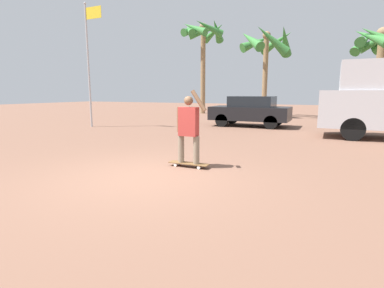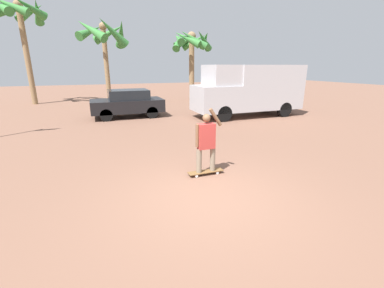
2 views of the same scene
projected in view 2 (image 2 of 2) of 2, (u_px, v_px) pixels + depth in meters
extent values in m
plane|color=brown|center=(207.00, 198.00, 5.55)|extent=(80.00, 80.00, 0.00)
cube|color=brown|center=(206.00, 171.00, 6.73)|extent=(0.95, 0.23, 0.02)
cylinder|color=white|center=(197.00, 176.00, 6.56)|extent=(0.08, 0.03, 0.08)
cylinder|color=white|center=(194.00, 173.00, 6.73)|extent=(0.08, 0.03, 0.08)
cylinder|color=white|center=(217.00, 173.00, 6.76)|extent=(0.08, 0.03, 0.08)
cylinder|color=white|center=(214.00, 170.00, 6.93)|extent=(0.08, 0.03, 0.08)
cylinder|color=gray|center=(199.00, 161.00, 6.57)|extent=(0.14, 0.14, 0.63)
cylinder|color=gray|center=(213.00, 159.00, 6.70)|extent=(0.14, 0.14, 0.63)
cube|color=#B23833|center=(206.00, 136.00, 6.45)|extent=(0.43, 0.22, 0.65)
sphere|color=brown|center=(207.00, 118.00, 6.32)|extent=(0.20, 0.20, 0.20)
cylinder|color=brown|center=(197.00, 136.00, 6.36)|extent=(0.09, 0.09, 0.57)
cylinder|color=brown|center=(215.00, 117.00, 6.40)|extent=(0.37, 0.09, 0.47)
cylinder|color=black|center=(224.00, 114.00, 13.17)|extent=(0.81, 0.28, 0.81)
cylinder|color=black|center=(209.00, 109.00, 14.79)|extent=(0.81, 0.28, 0.81)
cylinder|color=black|center=(284.00, 109.00, 14.46)|extent=(0.81, 0.28, 0.81)
cylinder|color=black|center=(265.00, 105.00, 16.08)|extent=(0.81, 0.28, 0.81)
cube|color=#BCBCC1|center=(215.00, 98.00, 13.75)|extent=(2.16, 2.09, 1.36)
cube|color=black|center=(208.00, 94.00, 13.53)|extent=(0.04, 1.78, 0.68)
cube|color=#BCBCC1|center=(264.00, 87.00, 14.64)|extent=(4.01, 2.09, 2.41)
cube|color=#BCBCC1|center=(221.00, 75.00, 13.51)|extent=(1.51, 1.92, 1.05)
cylinder|color=black|center=(106.00, 115.00, 13.24)|extent=(0.64, 0.22, 0.64)
cylinder|color=black|center=(105.00, 110.00, 14.75)|extent=(0.64, 0.22, 0.64)
cylinder|color=black|center=(152.00, 112.00, 14.05)|extent=(0.64, 0.22, 0.64)
cylinder|color=black|center=(146.00, 108.00, 15.56)|extent=(0.64, 0.22, 0.64)
cube|color=black|center=(127.00, 105.00, 14.31)|extent=(3.87, 1.91, 0.67)
cube|color=black|center=(128.00, 94.00, 14.17)|extent=(2.13, 1.68, 0.52)
cylinder|color=#8E704C|center=(192.00, 69.00, 21.18)|extent=(0.43, 0.43, 5.06)
sphere|color=#8E704C|center=(192.00, 36.00, 20.45)|extent=(0.69, 0.69, 0.69)
cone|color=#387F38|center=(205.00, 40.00, 20.70)|extent=(1.01, 2.29, 1.39)
cone|color=#387F38|center=(194.00, 41.00, 21.55)|extent=(2.17, 1.68, 1.53)
cone|color=#387F38|center=(186.00, 41.00, 21.46)|extent=(2.25, 0.77, 1.44)
cone|color=#387F38|center=(179.00, 41.00, 20.75)|extent=(1.61, 2.11, 1.74)
cone|color=#387F38|center=(178.00, 39.00, 20.25)|extent=(0.82, 2.28, 1.27)
cone|color=#387F38|center=(187.00, 39.00, 19.56)|extent=(2.09, 1.86, 1.47)
cone|color=#387F38|center=(194.00, 39.00, 19.52)|extent=(2.25, 1.06, 1.59)
cone|color=#387F38|center=(204.00, 40.00, 20.06)|extent=(2.01, 1.86, 1.66)
cylinder|color=#8E704C|center=(107.00, 66.00, 19.04)|extent=(0.34, 0.34, 5.48)
sphere|color=#8E704C|center=(103.00, 26.00, 18.25)|extent=(0.54, 0.54, 0.54)
cone|color=#387F38|center=(121.00, 34.00, 18.80)|extent=(0.70, 2.36, 2.01)
cone|color=#387F38|center=(109.00, 33.00, 19.50)|extent=(2.56, 1.59, 1.65)
cone|color=#387F38|center=(90.00, 31.00, 18.79)|extent=(2.24, 2.28, 1.54)
cone|color=#387F38|center=(91.00, 29.00, 17.27)|extent=(2.27, 2.16, 1.78)
cone|color=#387F38|center=(113.00, 32.00, 17.61)|extent=(2.37, 1.68, 2.07)
cylinder|color=#8E704C|center=(27.00, 57.00, 18.53)|extent=(0.38, 0.38, 6.79)
sphere|color=#8E704C|center=(18.00, 5.00, 17.55)|extent=(0.61, 0.61, 0.61)
cone|color=#387F38|center=(38.00, 12.00, 18.12)|extent=(0.84, 2.28, 1.71)
cone|color=#387F38|center=(30.00, 12.00, 18.69)|extent=(2.33, 1.57, 1.51)
cone|color=#387F38|center=(14.00, 10.00, 18.32)|extent=(2.35, 1.60, 1.22)
cone|color=#387F38|center=(1.00, 7.00, 17.43)|extent=(1.09, 2.40, 1.18)
cone|color=#387F38|center=(0.00, 6.00, 16.71)|extent=(1.90, 2.20, 1.46)
cone|color=#387F38|center=(10.00, 5.00, 16.56)|extent=(2.39, 1.15, 1.44)
cone|color=#387F38|center=(30.00, 7.00, 17.19)|extent=(2.06, 2.09, 1.41)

